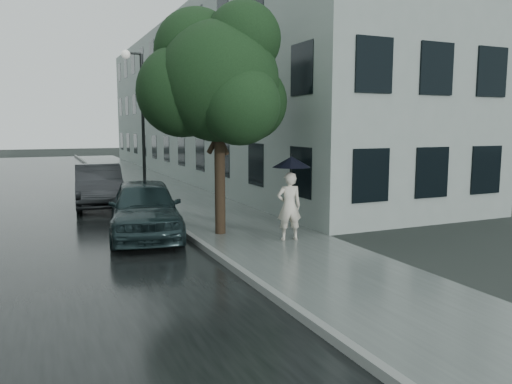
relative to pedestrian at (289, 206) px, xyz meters
name	(u,v)px	position (x,y,z in m)	size (l,w,h in m)	color
ground	(290,257)	(-0.76, -1.52, -0.90)	(120.00, 120.00, 0.00)	black
sidewalk	(170,192)	(-0.51, 10.48, -0.89)	(3.50, 60.00, 0.01)	slate
kerb_near	(128,193)	(-2.34, 10.48, -0.82)	(0.15, 60.00, 0.15)	slate
asphalt_road	(41,199)	(-5.84, 10.48, -0.89)	(6.85, 60.00, 0.00)	black
building_near	(221,101)	(4.71, 17.98, 3.60)	(7.02, 36.00, 9.00)	gray
pedestrian	(289,206)	(0.00, 0.00, 0.00)	(0.65, 0.42, 1.77)	beige
umbrella	(291,162)	(0.05, -0.02, 1.15)	(1.09, 1.09, 1.30)	black
street_tree	(217,80)	(-1.37, 1.61, 3.29)	(4.22, 3.83, 6.24)	#332619
lamp_post	(139,119)	(-2.36, 7.48, 2.34)	(0.85, 0.32, 5.69)	black
car_near	(145,208)	(-3.34, 1.98, -0.12)	(1.82, 4.53, 1.54)	#1A2B2D
car_far	(99,185)	(-3.85, 7.91, -0.13)	(1.62, 4.64, 1.53)	#222326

